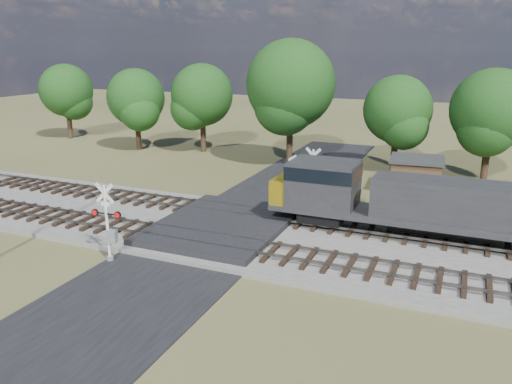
% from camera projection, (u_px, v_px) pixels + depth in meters
% --- Properties ---
extents(ground, '(160.00, 160.00, 0.00)m').
position_uv_depth(ground, '(219.00, 235.00, 28.39)').
color(ground, '#494827').
rests_on(ground, ground).
extents(ballast_bed, '(140.00, 10.00, 0.30)m').
position_uv_depth(ballast_bed, '(400.00, 257.00, 25.04)').
color(ballast_bed, gray).
rests_on(ballast_bed, ground).
extents(road, '(7.00, 60.00, 0.08)m').
position_uv_depth(road, '(219.00, 234.00, 28.38)').
color(road, black).
rests_on(road, ground).
extents(crossing_panel, '(7.00, 9.00, 0.62)m').
position_uv_depth(crossing_panel, '(222.00, 227.00, 28.74)').
color(crossing_panel, '#262628').
rests_on(crossing_panel, ground).
extents(track_near, '(140.00, 2.60, 0.33)m').
position_uv_depth(track_near, '(255.00, 249.00, 25.34)').
color(track_near, black).
rests_on(track_near, ballast_bed).
extents(track_far, '(140.00, 2.60, 0.33)m').
position_uv_depth(track_far, '(288.00, 219.00, 29.76)').
color(track_far, black).
rests_on(track_far, ballast_bed).
extents(crossing_signal_near, '(1.64, 0.36, 4.06)m').
position_uv_depth(crossing_signal_near, '(109.00, 230.00, 24.34)').
color(crossing_signal_near, silver).
rests_on(crossing_signal_near, ground).
extents(crossing_signal_far, '(1.69, 0.36, 4.18)m').
position_uv_depth(crossing_signal_far, '(311.00, 185.00, 32.17)').
color(crossing_signal_far, silver).
rests_on(crossing_signal_far, ground).
extents(equipment_shed, '(4.00, 4.00, 2.56)m').
position_uv_depth(equipment_shed, '(416.00, 175.00, 36.39)').
color(equipment_shed, '#4C3220').
rests_on(equipment_shed, ground).
extents(treeline, '(79.21, 10.03, 11.06)m').
position_uv_depth(treeline, '(414.00, 101.00, 41.06)').
color(treeline, black).
rests_on(treeline, ground).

